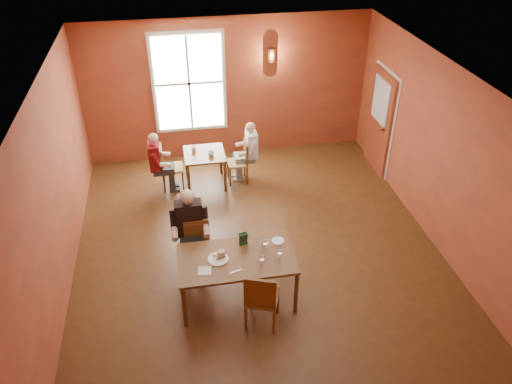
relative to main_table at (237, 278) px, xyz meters
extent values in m
cube|color=brown|center=(0.51, 1.02, -0.39)|extent=(6.00, 7.00, 0.01)
cube|color=brown|center=(0.51, 4.52, 1.11)|extent=(6.00, 0.04, 3.00)
cube|color=brown|center=(0.51, -2.48, 1.11)|extent=(6.00, 0.04, 3.00)
cube|color=brown|center=(-2.49, 1.02, 1.11)|extent=(0.04, 7.00, 3.00)
cube|color=brown|center=(3.51, 1.02, 1.11)|extent=(0.04, 7.00, 3.00)
cube|color=white|center=(0.51, 1.02, 2.61)|extent=(6.00, 7.00, 0.04)
cube|color=white|center=(-0.29, 4.47, 1.31)|extent=(1.36, 0.10, 1.96)
cube|color=maroon|center=(3.45, 3.32, 0.66)|extent=(0.12, 1.04, 2.10)
cylinder|color=brown|center=(1.41, 4.42, 1.81)|extent=(0.16, 0.16, 0.28)
cylinder|color=white|center=(-0.25, 0.01, 0.41)|extent=(0.32, 0.32, 0.04)
cube|color=tan|center=(-0.20, 0.04, 0.44)|extent=(0.10, 0.10, 0.11)
cube|color=#1F4027|center=(0.15, 0.28, 0.49)|extent=(0.13, 0.09, 0.21)
cube|color=silver|center=(-0.04, -0.28, 0.39)|extent=(0.19, 0.07, 0.00)
cube|color=silver|center=(-0.46, -0.19, 0.39)|extent=(0.21, 0.21, 0.01)
cylinder|color=white|center=(0.67, 0.26, 0.40)|extent=(0.23, 0.23, 0.01)
imported|color=silver|center=(-0.03, 3.14, 0.36)|extent=(0.13, 0.13, 0.09)
imported|color=silver|center=(-0.34, 3.39, 0.36)|extent=(0.14, 0.14, 0.10)
camera|label=1|loc=(-0.69, -5.35, 5.08)|focal=35.00mm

